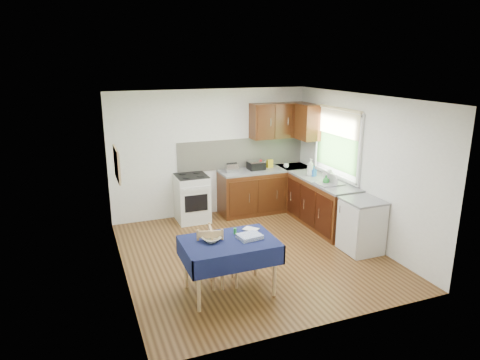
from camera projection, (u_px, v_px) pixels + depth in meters
name	position (u px, v px, depth m)	size (l,w,h in m)	color
floor	(252.00, 254.00, 6.94)	(4.20, 4.20, 0.00)	#442912
ceiling	(253.00, 98.00, 6.26)	(4.00, 4.20, 0.02)	white
wall_back	(211.00, 153.00, 8.49)	(4.00, 0.02, 2.50)	silver
wall_front	(326.00, 227.00, 4.72)	(4.00, 0.02, 2.50)	silver
wall_left	(119.00, 194.00, 5.91)	(0.02, 4.20, 2.50)	silver
wall_right	(360.00, 168.00, 7.30)	(0.02, 4.20, 2.50)	silver
base_cabinets	(291.00, 197.00, 8.43)	(1.90, 2.30, 0.86)	#371609
worktop_back	(265.00, 170.00, 8.68)	(1.90, 0.60, 0.04)	slate
worktop_right	(323.00, 181.00, 7.88)	(0.60, 1.70, 0.04)	slate
worktop_corner	(294.00, 167.00, 8.91)	(0.60, 0.60, 0.04)	slate
splashback	(242.00, 153.00, 8.71)	(2.70, 0.02, 0.60)	beige
upper_cabinets	(288.00, 121.00, 8.59)	(1.20, 0.85, 0.70)	#371609
stove	(192.00, 198.00, 8.26)	(0.60, 0.61, 0.92)	silver
window	(337.00, 138.00, 7.81)	(0.04, 1.48, 1.26)	#315C26
fridge	(362.00, 226.00, 6.92)	(0.58, 0.60, 0.89)	silver
corkboard	(117.00, 164.00, 6.09)	(0.04, 0.62, 0.47)	tan
dining_table	(229.00, 248.00, 5.64)	(1.23, 0.84, 0.75)	#0E1339
chair_far	(210.00, 255.00, 5.83)	(0.49, 0.49, 0.89)	tan
chair_near	(220.00, 254.00, 5.87)	(0.45, 0.45, 0.87)	tan
toaster	(232.00, 168.00, 8.40)	(0.25, 0.15, 0.19)	silver
sandwich_press	(256.00, 165.00, 8.61)	(0.32, 0.28, 0.19)	black
sauce_bottle	(261.00, 165.00, 8.55)	(0.05, 0.05, 0.21)	red
yellow_packet	(270.00, 164.00, 8.76)	(0.12, 0.08, 0.16)	gold
dish_rack	(330.00, 183.00, 7.60)	(0.46, 0.35, 0.22)	gray
kettle	(329.00, 177.00, 7.67)	(0.15, 0.15, 0.25)	silver
cup	(286.00, 166.00, 8.75)	(0.11, 0.11, 0.09)	white
soap_bottle_a	(310.00, 167.00, 8.11)	(0.13, 0.13, 0.33)	silver
soap_bottle_b	(314.00, 171.00, 8.11)	(0.09, 0.09, 0.19)	blue
soap_bottle_c	(326.00, 179.00, 7.62)	(0.12, 0.12, 0.15)	green
plate_bowl	(212.00, 239.00, 5.58)	(0.23, 0.23, 0.06)	#EFEBC4
book	(248.00, 231.00, 5.90)	(0.15, 0.20, 0.02)	white
spice_jar	(235.00, 231.00, 5.81)	(0.04, 0.04, 0.09)	#268C32
tea_towel	(250.00, 236.00, 5.68)	(0.30, 0.24, 0.05)	#294896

